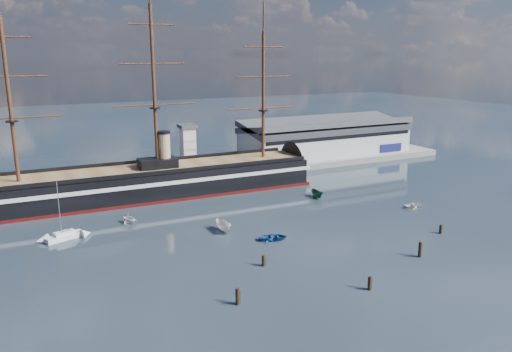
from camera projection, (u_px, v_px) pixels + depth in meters
name	position (u px, v px, depth m)	size (l,w,h in m)	color
ground	(222.00, 210.00, 123.12)	(600.00, 600.00, 0.00)	#14222D
quay	(207.00, 175.00, 158.72)	(180.00, 18.00, 2.00)	slate
warehouse	(326.00, 138.00, 181.32)	(63.00, 21.00, 11.60)	#B7BABC
quay_tower	(188.00, 148.00, 150.73)	(5.00, 5.00, 15.00)	silver
warship	(145.00, 183.00, 133.42)	(113.02, 17.86, 53.94)	black
sailboat	(64.00, 236.00, 103.47)	(8.08, 4.65, 12.42)	silver
motorboat_a	(224.00, 232.00, 108.15)	(7.39, 2.71, 2.96)	silver
motorboat_b	(273.00, 240.00, 103.26)	(3.66, 1.46, 1.71)	navy
motorboat_c	(317.00, 197.00, 133.92)	(6.09, 2.23, 2.44)	#18442F
motorboat_d	(129.00, 223.00, 113.72)	(6.82, 2.95, 2.50)	silver
motorboat_e	(415.00, 208.00, 124.95)	(3.43, 1.37, 1.60)	beige
piling_near_left	(238.00, 305.00, 76.60)	(0.64, 0.64, 3.44)	black
piling_near_mid	(369.00, 290.00, 81.44)	(0.64, 0.64, 3.06)	black
piling_near_right	(419.00, 257.00, 94.60)	(0.64, 0.64, 3.73)	black
piling_far_right	(440.00, 233.00, 107.04)	(0.64, 0.64, 2.69)	black
piling_extra	(263.00, 266.00, 90.59)	(0.64, 0.64, 2.80)	black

